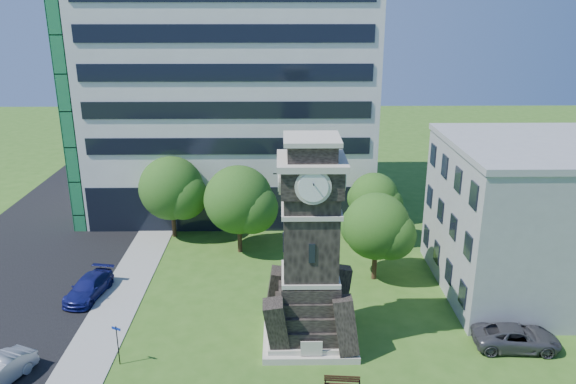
{
  "coord_description": "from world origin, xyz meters",
  "views": [
    {
      "loc": [
        1.36,
        -26.79,
        18.95
      ],
      "look_at": [
        1.81,
        7.5,
        7.29
      ],
      "focal_mm": 35.0,
      "sensor_mm": 36.0,
      "label": 1
    }
  ],
  "objects_px": {
    "car_east_lot": "(516,337)",
    "car_street_north": "(89,287)",
    "street_sign": "(117,341)",
    "clock_tower": "(310,257)"
  },
  "relations": [
    {
      "from": "car_street_north",
      "to": "street_sign",
      "type": "height_order",
      "value": "street_sign"
    },
    {
      "from": "street_sign",
      "to": "clock_tower",
      "type": "bearing_deg",
      "value": 37.4
    },
    {
      "from": "car_east_lot",
      "to": "car_street_north",
      "type": "bearing_deg",
      "value": 80.01
    },
    {
      "from": "car_street_north",
      "to": "car_east_lot",
      "type": "bearing_deg",
      "value": -3.15
    },
    {
      "from": "clock_tower",
      "to": "car_east_lot",
      "type": "bearing_deg",
      "value": -5.67
    },
    {
      "from": "car_east_lot",
      "to": "street_sign",
      "type": "distance_m",
      "value": 22.47
    },
    {
      "from": "car_street_north",
      "to": "street_sign",
      "type": "distance_m",
      "value": 8.67
    },
    {
      "from": "clock_tower",
      "to": "car_east_lot",
      "type": "relative_size",
      "value": 2.5
    },
    {
      "from": "clock_tower",
      "to": "street_sign",
      "type": "xyz_separation_m",
      "value": [
        -10.56,
        -2.45,
        -3.78
      ]
    },
    {
      "from": "clock_tower",
      "to": "street_sign",
      "type": "relative_size",
      "value": 5.1
    }
  ]
}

